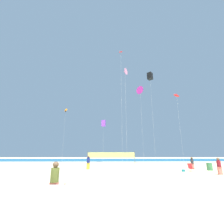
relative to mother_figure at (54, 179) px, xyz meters
The scene contains 19 objects.
ground_plane 8.96m from the mother_figure, 69.70° to the left, with size 120.00×120.00×0.00m, color beige.
ocean_band 42.23m from the mother_figure, 85.80° to the left, with size 120.00×20.00×0.01m, color #1E6B99.
boardwalk_ledge 3.39m from the mother_figure, 22.93° to the right, with size 28.00×0.44×0.87m, color beige.
mother_figure is the anchor object (origin of this frame).
toddler_figure 0.74m from the mother_figure, ahead, with size 0.17×0.17×0.76m.
beachgoer_charcoal_shirt 19.33m from the mother_figure, 44.32° to the left, with size 0.36×0.36×1.58m.
beachgoer_maroon_shirt 16.17m from the mother_figure, 31.00° to the left, with size 0.38×0.38×1.65m.
beachgoer_navy_shirt 13.84m from the mother_figure, 90.58° to the left, with size 0.42×0.42×1.82m.
folding_beach_chair 16.95m from the mother_figure, 42.50° to the left, with size 0.52×0.65×0.89m.
trash_barrel 19.55m from the mother_figure, 38.58° to the left, with size 0.65×0.65×0.90m, color #3F7F4C.
volleyball_net 20.83m from the mother_figure, 81.43° to the left, with size 8.49×0.65×2.40m.
beach_handbag 15.72m from the mother_figure, 43.93° to the left, with size 0.32×0.16×0.26m, color #19727A.
kite_pink_delta 22.76m from the mother_figure, 71.66° to the left, with size 0.96×1.22×16.50m.
kite_red_diamond 22.30m from the mother_figure, 72.21° to the left, with size 0.73×0.73×18.44m.
kite_orange_tube 27.32m from the mother_figure, 105.43° to the left, with size 0.87×1.27×11.27m.
kite_magenta_delta 28.61m from the mother_figure, 67.77° to the left, with size 1.49×1.58×16.12m.
kite_black_box 28.97m from the mother_figure, 62.07° to the left, with size 1.28×1.28×18.29m.
kite_violet_box 28.06m from the mother_figure, 87.03° to the left, with size 0.96×0.96×9.37m.
kite_red_inflatable 28.65m from the mother_figure, 51.97° to the left, with size 1.43×0.84×13.47m.
Camera 1 is at (-0.50, -16.40, 2.15)m, focal length 24.79 mm.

